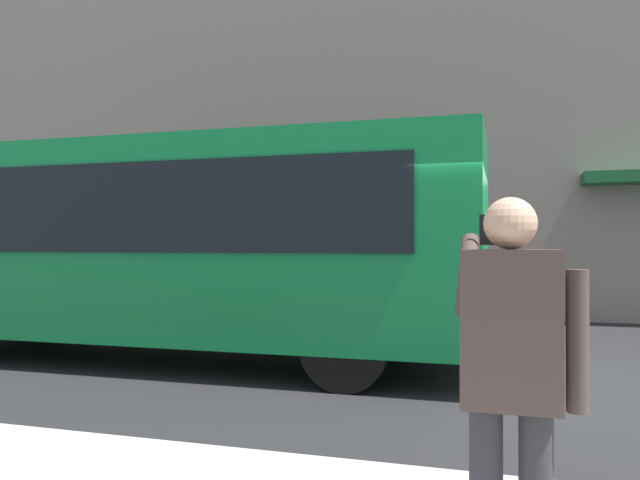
{
  "coord_description": "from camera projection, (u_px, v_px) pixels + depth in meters",
  "views": [
    {
      "loc": [
        0.28,
        7.69,
        1.65
      ],
      "look_at": [
        2.49,
        0.27,
        1.7
      ],
      "focal_mm": 34.63,
      "sensor_mm": 36.0,
      "label": 1
    }
  ],
  "objects": [
    {
      "name": "building_facade_far",
      "position": [
        516.0,
        51.0,
        13.84
      ],
      "size": [
        28.0,
        1.55,
        12.0
      ],
      "color": "gray",
      "rests_on": "ground_plane"
    },
    {
      "name": "ground_plane",
      "position": [
        528.0,
        384.0,
        7.29
      ],
      "size": [
        60.0,
        60.0,
        0.0
      ],
      "primitive_type": "plane",
      "color": "#232326"
    },
    {
      "name": "red_bus",
      "position": [
        159.0,
        242.0,
        8.81
      ],
      "size": [
        9.05,
        2.54,
        3.08
      ],
      "color": "#0F7238",
      "rests_on": "ground_plane"
    },
    {
      "name": "pedestrian_photographer",
      "position": [
        512.0,
        366.0,
        2.58
      ],
      "size": [
        0.53,
        0.52,
        1.7
      ],
      "color": "#2D2D33",
      "rests_on": "sidewalk_curb"
    }
  ]
}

